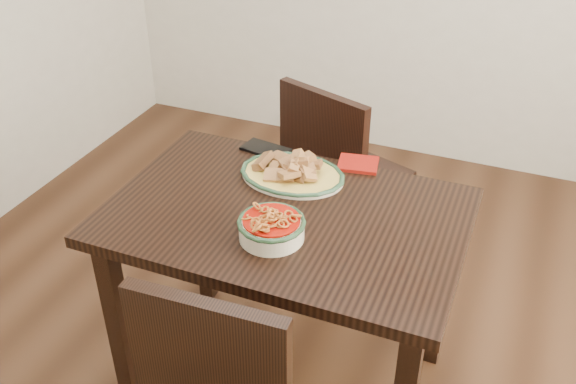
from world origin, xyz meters
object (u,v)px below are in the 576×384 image
at_px(fish_plate, 292,166).
at_px(dining_table, 286,239).
at_px(smartphone, 266,149).
at_px(noodle_bowl, 272,226).
at_px(chair_far, 337,170).

bearing_deg(fish_plate, dining_table, -74.04).
distance_m(fish_plate, smartphone, 0.21).
bearing_deg(noodle_bowl, fish_plate, 101.71).
height_order(dining_table, noodle_bowl, noodle_bowl).
xyz_separation_m(fish_plate, smartphone, (-0.16, 0.14, -0.04)).
distance_m(dining_table, fish_plate, 0.25).
xyz_separation_m(chair_far, noodle_bowl, (0.07, -0.84, 0.29)).
height_order(dining_table, chair_far, chair_far).
bearing_deg(noodle_bowl, chair_far, 94.52).
distance_m(chair_far, noodle_bowl, 0.89).
distance_m(dining_table, chair_far, 0.72).
xyz_separation_m(dining_table, chair_far, (-0.05, 0.70, -0.14)).
relative_size(fish_plate, smartphone, 2.08).
relative_size(fish_plate, noodle_bowl, 1.75).
bearing_deg(noodle_bowl, smartphone, 115.72).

